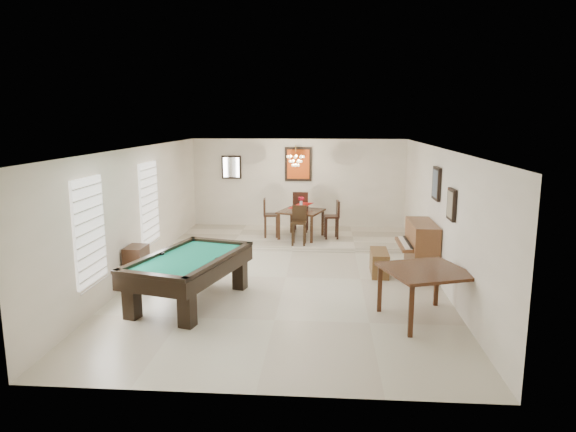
# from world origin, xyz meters

# --- Properties ---
(ground_plane) EXTENTS (6.00, 9.00, 0.02)m
(ground_plane) POSITION_xyz_m (0.00, 0.00, -0.01)
(ground_plane) COLOR beige
(wall_back) EXTENTS (6.00, 0.04, 2.60)m
(wall_back) POSITION_xyz_m (0.00, 4.50, 1.30)
(wall_back) COLOR silver
(wall_back) RESTS_ON ground_plane
(wall_front) EXTENTS (6.00, 0.04, 2.60)m
(wall_front) POSITION_xyz_m (0.00, -4.50, 1.30)
(wall_front) COLOR silver
(wall_front) RESTS_ON ground_plane
(wall_left) EXTENTS (0.04, 9.00, 2.60)m
(wall_left) POSITION_xyz_m (-3.00, 0.00, 1.30)
(wall_left) COLOR silver
(wall_left) RESTS_ON ground_plane
(wall_right) EXTENTS (0.04, 9.00, 2.60)m
(wall_right) POSITION_xyz_m (3.00, 0.00, 1.30)
(wall_right) COLOR silver
(wall_right) RESTS_ON ground_plane
(ceiling) EXTENTS (6.00, 9.00, 0.04)m
(ceiling) POSITION_xyz_m (0.00, 0.00, 2.60)
(ceiling) COLOR white
(ceiling) RESTS_ON wall_back
(dining_step) EXTENTS (6.00, 2.50, 0.12)m
(dining_step) POSITION_xyz_m (0.00, 3.25, 0.06)
(dining_step) COLOR beige
(dining_step) RESTS_ON ground_plane
(window_left_front) EXTENTS (0.06, 1.00, 1.70)m
(window_left_front) POSITION_xyz_m (-2.97, -2.20, 1.40)
(window_left_front) COLOR white
(window_left_front) RESTS_ON wall_left
(window_left_rear) EXTENTS (0.06, 1.00, 1.70)m
(window_left_rear) POSITION_xyz_m (-2.97, 0.60, 1.40)
(window_left_rear) COLOR white
(window_left_rear) RESTS_ON wall_left
(pool_table) EXTENTS (1.91, 2.68, 0.81)m
(pool_table) POSITION_xyz_m (-1.55, -1.54, 0.40)
(pool_table) COLOR black
(pool_table) RESTS_ON ground_plane
(square_table) EXTENTS (1.55, 1.55, 0.84)m
(square_table) POSITION_xyz_m (2.37, -2.05, 0.42)
(square_table) COLOR #33190C
(square_table) RESTS_ON ground_plane
(upright_piano) EXTENTS (0.74, 1.33, 1.11)m
(upright_piano) POSITION_xyz_m (2.61, 0.34, 0.55)
(upright_piano) COLOR brown
(upright_piano) RESTS_ON ground_plane
(piano_bench) EXTENTS (0.36, 0.88, 0.49)m
(piano_bench) POSITION_xyz_m (1.90, 0.37, 0.24)
(piano_bench) COLOR brown
(piano_bench) RESTS_ON ground_plane
(apothecary_chest) EXTENTS (0.35, 0.53, 0.79)m
(apothecary_chest) POSITION_xyz_m (-2.78, -0.79, 0.40)
(apothecary_chest) COLOR black
(apothecary_chest) RESTS_ON ground_plane
(dining_table) EXTENTS (1.27, 1.27, 0.84)m
(dining_table) POSITION_xyz_m (0.16, 3.03, 0.54)
(dining_table) COLOR black
(dining_table) RESTS_ON dining_step
(flower_vase) EXTENTS (0.18, 0.18, 0.25)m
(flower_vase) POSITION_xyz_m (0.16, 3.03, 1.08)
(flower_vase) COLOR #A60E20
(flower_vase) RESTS_ON dining_table
(dining_chair_south) EXTENTS (0.36, 0.36, 0.95)m
(dining_chair_south) POSITION_xyz_m (0.14, 2.27, 0.60)
(dining_chair_south) COLOR black
(dining_chair_south) RESTS_ON dining_step
(dining_chair_north) EXTENTS (0.43, 0.43, 1.11)m
(dining_chair_north) POSITION_xyz_m (0.11, 3.80, 0.67)
(dining_chair_north) COLOR black
(dining_chair_north) RESTS_ON dining_step
(dining_chair_west) EXTENTS (0.41, 0.41, 1.00)m
(dining_chair_west) POSITION_xyz_m (-0.63, 3.07, 0.62)
(dining_chair_west) COLOR black
(dining_chair_west) RESTS_ON dining_step
(dining_chair_east) EXTENTS (0.40, 0.40, 0.98)m
(dining_chair_east) POSITION_xyz_m (0.94, 3.03, 0.61)
(dining_chair_east) COLOR black
(dining_chair_east) RESTS_ON dining_step
(chandelier) EXTENTS (0.44, 0.44, 0.60)m
(chandelier) POSITION_xyz_m (0.00, 3.20, 2.20)
(chandelier) COLOR #FFE5B2
(chandelier) RESTS_ON ceiling
(back_painting) EXTENTS (0.75, 0.06, 0.95)m
(back_painting) POSITION_xyz_m (0.00, 4.46, 1.90)
(back_painting) COLOR #D84C14
(back_painting) RESTS_ON wall_back
(back_mirror) EXTENTS (0.55, 0.06, 0.65)m
(back_mirror) POSITION_xyz_m (-1.90, 4.46, 1.80)
(back_mirror) COLOR white
(back_mirror) RESTS_ON wall_back
(right_picture_upper) EXTENTS (0.06, 0.55, 0.65)m
(right_picture_upper) POSITION_xyz_m (2.96, 0.30, 1.90)
(right_picture_upper) COLOR slate
(right_picture_upper) RESTS_ON wall_right
(right_picture_lower) EXTENTS (0.06, 0.45, 0.55)m
(right_picture_lower) POSITION_xyz_m (2.96, -1.00, 1.70)
(right_picture_lower) COLOR gray
(right_picture_lower) RESTS_ON wall_right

